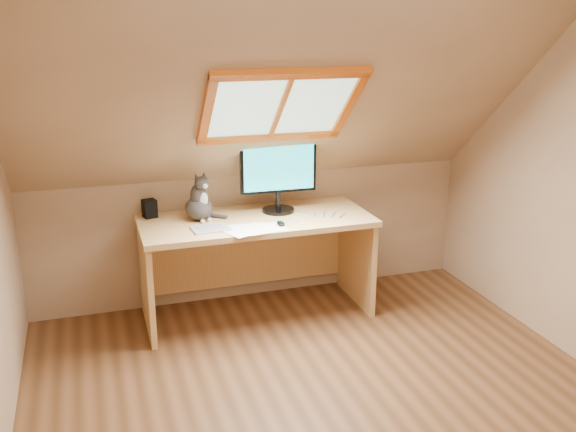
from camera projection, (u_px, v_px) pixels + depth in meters
name	position (u px, v px, depth m)	size (l,w,h in m)	color
ground	(334.00, 412.00, 3.69)	(3.50, 3.50, 0.00)	brown
room_shell	(347.00, 174.00, 3.18)	(3.52, 3.52, 2.41)	tan
desk	(254.00, 244.00, 4.82)	(1.69, 0.74, 0.77)	#E4B76C
monitor	(278.00, 172.00, 4.74)	(0.57, 0.24, 0.53)	black
cat	(199.00, 202.00, 4.61)	(0.27, 0.29, 0.36)	#423C3A
desk_speaker	(150.00, 209.00, 4.68)	(0.09, 0.09, 0.13)	black
graphics_tablet	(211.00, 229.00, 4.43)	(0.26, 0.18, 0.01)	#B2B2B7
mouse	(281.00, 223.00, 4.51)	(0.05, 0.10, 0.03)	black
papers	(260.00, 229.00, 4.44)	(0.35, 0.30, 0.01)	white
cables	(318.00, 216.00, 4.71)	(0.51, 0.26, 0.01)	silver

